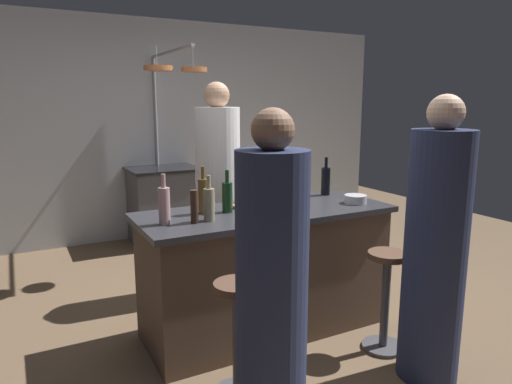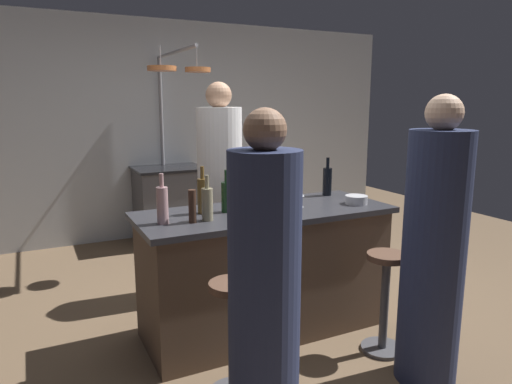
{
  "view_description": "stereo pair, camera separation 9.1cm",
  "coord_description": "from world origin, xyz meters",
  "px_view_note": "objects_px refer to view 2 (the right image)",
  "views": [
    {
      "loc": [
        -1.54,
        -2.76,
        1.65
      ],
      "look_at": [
        0.0,
        0.15,
        1.0
      ],
      "focal_mm": 32.47,
      "sensor_mm": 36.0,
      "label": 1
    },
    {
      "loc": [
        -1.46,
        -2.8,
        1.65
      ],
      "look_at": [
        0.0,
        0.15,
        1.0
      ],
      "focal_mm": 32.47,
      "sensor_mm": 36.0,
      "label": 2
    }
  ],
  "objects_px": {
    "wine_bottle_amber": "(203,195)",
    "wine_glass_near_left_guest": "(300,193)",
    "wine_bottle_white": "(207,203)",
    "wine_bottle_red": "(227,196)",
    "wine_bottle_rose": "(162,204)",
    "bar_stool_left": "(233,334)",
    "mixing_bowl_steel": "(356,200)",
    "mixing_bowl_wooden": "(287,197)",
    "wine_glass_by_chef": "(295,198)",
    "chef": "(220,197)",
    "stove_range": "(170,204)",
    "wine_glass_near_right_guest": "(257,202)",
    "cutting_board": "(257,206)",
    "guest_left": "(264,294)",
    "wine_bottle_dark": "(327,181)",
    "bar_stool_right": "(385,298)",
    "pepper_mill": "(192,206)",
    "guest_right": "(433,254)"
  },
  "relations": [
    {
      "from": "mixing_bowl_steel",
      "to": "wine_bottle_amber",
      "type": "bearing_deg",
      "value": 168.56
    },
    {
      "from": "guest_right",
      "to": "wine_glass_by_chef",
      "type": "bearing_deg",
      "value": 120.3
    },
    {
      "from": "wine_bottle_rose",
      "to": "mixing_bowl_wooden",
      "type": "xyz_separation_m",
      "value": [
        1.03,
        0.24,
        -0.09
      ]
    },
    {
      "from": "stove_range",
      "to": "wine_glass_by_chef",
      "type": "bearing_deg",
      "value": -87.35
    },
    {
      "from": "wine_bottle_white",
      "to": "mixing_bowl_wooden",
      "type": "xyz_separation_m",
      "value": [
        0.75,
        0.29,
        -0.08
      ]
    },
    {
      "from": "stove_range",
      "to": "mixing_bowl_steel",
      "type": "xyz_separation_m",
      "value": [
        0.69,
        -2.58,
        0.48
      ]
    },
    {
      "from": "bar_stool_right",
      "to": "wine_glass_near_left_guest",
      "type": "xyz_separation_m",
      "value": [
        -0.32,
        0.58,
        0.63
      ]
    },
    {
      "from": "wine_bottle_dark",
      "to": "wine_glass_by_chef",
      "type": "xyz_separation_m",
      "value": [
        -0.56,
        -0.42,
        -0.01
      ]
    },
    {
      "from": "wine_bottle_amber",
      "to": "wine_bottle_red",
      "type": "xyz_separation_m",
      "value": [
        0.16,
        -0.04,
        -0.01
      ]
    },
    {
      "from": "wine_bottle_red",
      "to": "wine_bottle_dark",
      "type": "bearing_deg",
      "value": 10.33
    },
    {
      "from": "guest_left",
      "to": "wine_glass_near_left_guest",
      "type": "relative_size",
      "value": 11.1
    },
    {
      "from": "wine_bottle_rose",
      "to": "bar_stool_left",
      "type": "bearing_deg",
      "value": -68.85
    },
    {
      "from": "wine_bottle_amber",
      "to": "wine_glass_near_left_guest",
      "type": "height_order",
      "value": "wine_bottle_amber"
    },
    {
      "from": "chef",
      "to": "wine_bottle_white",
      "type": "height_order",
      "value": "chef"
    },
    {
      "from": "cutting_board",
      "to": "mixing_bowl_steel",
      "type": "xyz_separation_m",
      "value": [
        0.72,
        -0.22,
        0.02
      ]
    },
    {
      "from": "guest_right",
      "to": "wine_bottle_amber",
      "type": "distance_m",
      "value": 1.49
    },
    {
      "from": "wine_glass_by_chef",
      "to": "guest_left",
      "type": "bearing_deg",
      "value": -128.77
    },
    {
      "from": "stove_range",
      "to": "wine_bottle_white",
      "type": "relative_size",
      "value": 3.04
    },
    {
      "from": "wine_bottle_rose",
      "to": "wine_glass_near_left_guest",
      "type": "distance_m",
      "value": 1.0
    },
    {
      "from": "bar_stool_right",
      "to": "guest_right",
      "type": "height_order",
      "value": "guest_right"
    },
    {
      "from": "wine_bottle_white",
      "to": "wine_bottle_red",
      "type": "bearing_deg",
      "value": 38.66
    },
    {
      "from": "mixing_bowl_wooden",
      "to": "mixing_bowl_steel",
      "type": "bearing_deg",
      "value": -38.3
    },
    {
      "from": "guest_left",
      "to": "chef",
      "type": "bearing_deg",
      "value": 74.29
    },
    {
      "from": "bar_stool_left",
      "to": "chef",
      "type": "bearing_deg",
      "value": 70.36
    },
    {
      "from": "cutting_board",
      "to": "pepper_mill",
      "type": "distance_m",
      "value": 0.59
    },
    {
      "from": "wine_bottle_white",
      "to": "wine_glass_near_left_guest",
      "type": "height_order",
      "value": "wine_bottle_white"
    },
    {
      "from": "wine_glass_by_chef",
      "to": "stove_range",
      "type": "bearing_deg",
      "value": 92.65
    },
    {
      "from": "cutting_board",
      "to": "pepper_mill",
      "type": "height_order",
      "value": "pepper_mill"
    },
    {
      "from": "chef",
      "to": "wine_bottle_amber",
      "type": "bearing_deg",
      "value": -119.76
    },
    {
      "from": "chef",
      "to": "stove_range",
      "type": "bearing_deg",
      "value": 89.77
    },
    {
      "from": "chef",
      "to": "wine_glass_near_left_guest",
      "type": "height_order",
      "value": "chef"
    },
    {
      "from": "cutting_board",
      "to": "wine_bottle_white",
      "type": "xyz_separation_m",
      "value": [
        -0.44,
        -0.19,
        0.1
      ]
    },
    {
      "from": "wine_bottle_rose",
      "to": "wine_glass_near_left_guest",
      "type": "bearing_deg",
      "value": 0.54
    },
    {
      "from": "stove_range",
      "to": "wine_glass_near_right_guest",
      "type": "distance_m",
      "value": 2.7
    },
    {
      "from": "wine_bottle_amber",
      "to": "mixing_bowl_steel",
      "type": "relative_size",
      "value": 1.96
    },
    {
      "from": "bar_stool_left",
      "to": "wine_bottle_amber",
      "type": "xyz_separation_m",
      "value": [
        0.1,
        0.71,
        0.65
      ]
    },
    {
      "from": "cutting_board",
      "to": "guest_left",
      "type": "bearing_deg",
      "value": -114.68
    },
    {
      "from": "mixing_bowl_steel",
      "to": "mixing_bowl_wooden",
      "type": "relative_size",
      "value": 1.01
    },
    {
      "from": "wine_bottle_rose",
      "to": "wine_glass_by_chef",
      "type": "height_order",
      "value": "wine_bottle_rose"
    },
    {
      "from": "guest_left",
      "to": "wine_bottle_rose",
      "type": "bearing_deg",
      "value": 103.65
    },
    {
      "from": "guest_right",
      "to": "mixing_bowl_steel",
      "type": "distance_m",
      "value": 0.86
    },
    {
      "from": "wine_bottle_dark",
      "to": "bar_stool_left",
      "type": "bearing_deg",
      "value": -144.76
    },
    {
      "from": "wine_glass_by_chef",
      "to": "wine_bottle_rose",
      "type": "bearing_deg",
      "value": 171.14
    },
    {
      "from": "stove_range",
      "to": "guest_left",
      "type": "distance_m",
      "value": 3.49
    },
    {
      "from": "wine_glass_near_left_guest",
      "to": "wine_bottle_white",
      "type": "bearing_deg",
      "value": -175.47
    },
    {
      "from": "chef",
      "to": "wine_bottle_rose",
      "type": "height_order",
      "value": "chef"
    },
    {
      "from": "wine_glass_near_left_guest",
      "to": "stove_range",
      "type": "bearing_deg",
      "value": 95.74
    },
    {
      "from": "wine_bottle_dark",
      "to": "mixing_bowl_steel",
      "type": "xyz_separation_m",
      "value": [
        0.01,
        -0.36,
        -0.09
      ]
    },
    {
      "from": "bar_stool_right",
      "to": "mixing_bowl_steel",
      "type": "distance_m",
      "value": 0.75
    },
    {
      "from": "guest_left",
      "to": "guest_right",
      "type": "bearing_deg",
      "value": 0.45
    }
  ]
}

